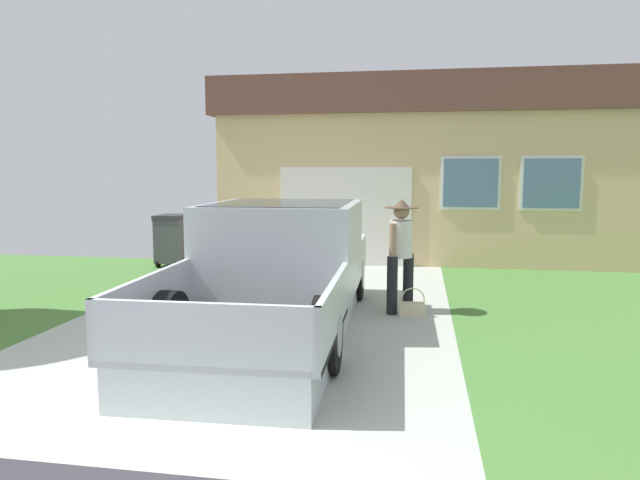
% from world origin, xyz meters
% --- Properties ---
extents(pickup_truck, '(2.24, 5.50, 1.63)m').
position_xyz_m(pickup_truck, '(0.31, 3.96, 0.73)').
color(pickup_truck, silver).
rests_on(pickup_truck, ground).
extents(person_with_hat, '(0.50, 0.50, 1.65)m').
position_xyz_m(person_with_hat, '(1.87, 4.85, 0.95)').
color(person_with_hat, black).
rests_on(person_with_hat, ground).
extents(handbag, '(0.37, 0.14, 0.41)m').
position_xyz_m(handbag, '(2.06, 4.61, 0.13)').
color(handbag, beige).
rests_on(handbag, ground).
extents(house_with_garage, '(9.34, 6.97, 4.11)m').
position_xyz_m(house_with_garage, '(2.12, 12.26, 2.08)').
color(house_with_garage, '#D5B582').
rests_on(house_with_garage, ground).
extents(wheeled_trash_bin, '(0.60, 0.72, 1.11)m').
position_xyz_m(wheeled_trash_bin, '(-3.12, 8.12, 0.60)').
color(wheeled_trash_bin, '#424247').
rests_on(wheeled_trash_bin, ground).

